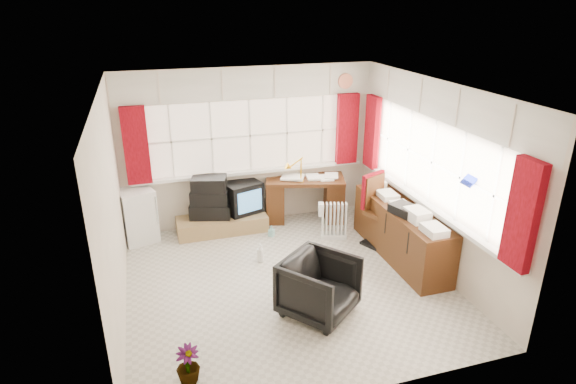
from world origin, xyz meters
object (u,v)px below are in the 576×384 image
object	(u,v)px
desk	(305,196)
crt_tv	(242,196)
radiator	(334,224)
credenza	(401,231)
mini_fridge	(137,215)
desk_lamp	(301,164)
tv_bench	(222,224)
task_chair	(377,207)
office_chair	(319,287)

from	to	relation	value
desk	crt_tv	bearing A→B (deg)	176.87
radiator	credenza	bearing A→B (deg)	-49.13
crt_tv	mini_fridge	xyz separation A→B (m)	(-1.61, -0.06, -0.09)
desk_lamp	tv_bench	bearing A→B (deg)	177.49
radiator	crt_tv	size ratio (longest dim) A/B	0.86
task_chair	credenza	world-z (taller)	task_chair
task_chair	office_chair	xyz separation A→B (m)	(-1.43, -1.42, -0.22)
crt_tv	mini_fridge	world-z (taller)	mini_fridge
tv_bench	crt_tv	distance (m)	0.53
radiator	tv_bench	bearing A→B (deg)	155.39
task_chair	mini_fridge	size ratio (longest dim) A/B	1.32
tv_bench	radiator	bearing A→B (deg)	-24.61
task_chair	credenza	distance (m)	0.54
desk	mini_fridge	distance (m)	2.65
radiator	mini_fridge	world-z (taller)	mini_fridge
crt_tv	credenza	bearing A→B (deg)	-40.75
tv_bench	crt_tv	bearing A→B (deg)	21.09
task_chair	office_chair	world-z (taller)	task_chair
office_chair	crt_tv	world-z (taller)	crt_tv
desk_lamp	task_chair	bearing A→B (deg)	-48.50
desk	task_chair	xyz separation A→B (m)	(0.74, -1.11, 0.17)
desk	desk_lamp	xyz separation A→B (m)	(-0.12, -0.14, 0.60)
office_chair	radiator	world-z (taller)	office_chair
office_chair	credenza	world-z (taller)	credenza
desk	desk_lamp	distance (m)	0.63
desk_lamp	mini_fridge	bearing A→B (deg)	176.92
mini_fridge	radiator	bearing A→B (deg)	-15.90
credenza	mini_fridge	xyz separation A→B (m)	(-3.53, 1.60, 0.01)
desk_lamp	radiator	distance (m)	1.07
office_chair	crt_tv	size ratio (longest dim) A/B	1.14
office_chair	task_chair	bearing A→B (deg)	5.53
desk	tv_bench	xyz separation A→B (m)	(-1.40, -0.08, -0.28)
radiator	credenza	xyz separation A→B (m)	(0.68, -0.79, 0.16)
task_chair	radiator	bearing A→B (deg)	151.51
task_chair	radiator	size ratio (longest dim) A/B	1.86
office_chair	desk_lamp	bearing A→B (deg)	37.41
desk	radiator	xyz separation A→B (m)	(0.20, -0.81, -0.17)
task_chair	credenza	size ratio (longest dim) A/B	0.54
crt_tv	mini_fridge	size ratio (longest dim) A/B	0.83
task_chair	tv_bench	distance (m)	2.42
tv_bench	office_chair	bearing A→B (deg)	-73.74
tv_bench	task_chair	bearing A→B (deg)	-25.63
task_chair	crt_tv	xyz separation A→B (m)	(-1.79, 1.17, -0.07)
tv_bench	crt_tv	world-z (taller)	crt_tv
desk	task_chair	world-z (taller)	task_chair
radiator	mini_fridge	size ratio (longest dim) A/B	0.71
credenza	crt_tv	xyz separation A→B (m)	(-1.92, 1.66, 0.10)
task_chair	crt_tv	world-z (taller)	task_chair
desk_lamp	crt_tv	distance (m)	1.08
credenza	office_chair	bearing A→B (deg)	-149.45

